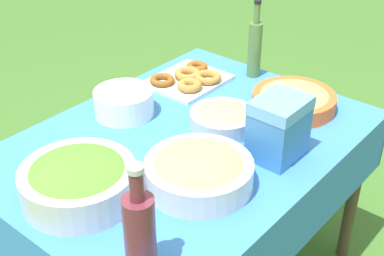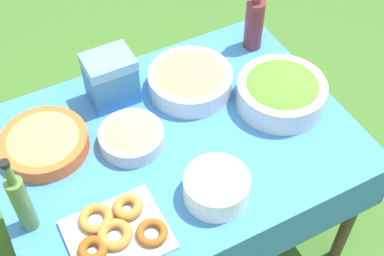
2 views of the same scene
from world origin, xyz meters
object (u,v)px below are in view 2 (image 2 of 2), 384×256
Objects in this scene: bread_bowl at (190,79)px; cooler_box at (111,79)px; plate_stack at (217,187)px; pasta_bowl at (131,136)px; donut_platter at (117,231)px; olive_oil_bottle at (21,202)px; salad_bowl at (281,91)px; wine_bottle at (254,22)px; fruit_bowl at (44,142)px.

bread_bowl is 0.31m from cooler_box.
bread_bowl is (-0.16, -0.49, 0.01)m from plate_stack.
pasta_bowl is 0.73× the size of donut_platter.
olive_oil_bottle is (0.23, -0.16, 0.11)m from donut_platter.
salad_bowl is 1.02m from olive_oil_bottle.
salad_bowl is 1.07× the size of wine_bottle.
olive_oil_bottle is at bearing 4.44° from salad_bowl.
salad_bowl is 1.62× the size of cooler_box.
plate_stack is 0.52m from bread_bowl.
wine_bottle reaches higher than donut_platter.
pasta_bowl is 0.71× the size of olive_oil_bottle.
fruit_bowl is at bearing -46.13° from plate_stack.
donut_platter is at bearing 59.08° from pasta_bowl.
wine_bottle is at bearing -130.68° from plate_stack.
pasta_bowl is at bearing -7.79° from salad_bowl.
plate_stack reaches higher than fruit_bowl.
plate_stack is at bearing 31.19° from salad_bowl.
cooler_box is at bearing -18.12° from bread_bowl.
donut_platter is at bearing -3.19° from plate_stack.
plate_stack is at bearing 162.70° from olive_oil_bottle.
salad_bowl is 0.59m from pasta_bowl.
salad_bowl reaches higher than fruit_bowl.
wine_bottle reaches higher than bread_bowl.
bread_bowl is 1.58× the size of cooler_box.
plate_stack is at bearing 114.88° from pasta_bowl.
salad_bowl is at bearing -162.85° from donut_platter.
olive_oil_bottle reaches higher than plate_stack.
olive_oil_bottle is 0.61m from cooler_box.
bread_bowl is (-0.74, -0.31, -0.08)m from olive_oil_bottle.
olive_oil_bottle is 0.81m from bread_bowl.
donut_platter is at bearing 68.72° from cooler_box.
wine_bottle is at bearing -178.57° from cooler_box.
plate_stack is (0.43, 0.26, -0.02)m from salad_bowl.
wine_bottle reaches higher than pasta_bowl.
wine_bottle is at bearing -171.77° from fruit_bowl.
bread_bowl is (0.27, -0.23, -0.01)m from salad_bowl.
salad_bowl is 0.36m from bread_bowl.
wine_bottle reaches higher than fruit_bowl.
cooler_box is (0.56, -0.32, 0.04)m from salad_bowl.
fruit_bowl is (0.44, -0.46, -0.01)m from plate_stack.
salad_bowl is 1.08× the size of fruit_bowl.
fruit_bowl is (0.60, 0.03, -0.02)m from bread_bowl.
olive_oil_bottle is (0.43, 0.16, 0.09)m from pasta_bowl.
wine_bottle is 0.65m from cooler_box.
salad_bowl is at bearing -175.56° from olive_oil_bottle.
donut_platter is at bearing 17.15° from salad_bowl.
cooler_box reaches higher than salad_bowl.
pasta_bowl is 0.75× the size of fruit_bowl.
pasta_bowl reaches higher than donut_platter.
olive_oil_bottle is (0.58, -0.18, 0.08)m from plate_stack.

